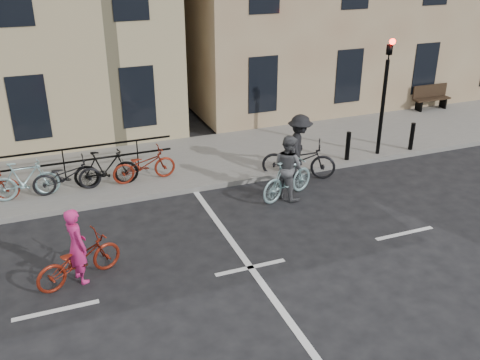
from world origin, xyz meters
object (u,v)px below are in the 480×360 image
object	(u,v)px
bench	(431,96)
cyclist_grey	(288,173)
traffic_light	(385,83)
cyclist_pink	(78,256)
cyclist_dark	(299,153)

from	to	relation	value
bench	cyclist_grey	world-z (taller)	cyclist_grey
traffic_light	cyclist_pink	world-z (taller)	traffic_light
cyclist_pink	traffic_light	bearing A→B (deg)	-91.58
cyclist_pink	cyclist_dark	size ratio (longest dim) A/B	0.87
bench	cyclist_grey	xyz separation A→B (m)	(-8.77, -4.93, 0.05)
cyclist_grey	cyclist_dark	size ratio (longest dim) A/B	0.85
traffic_light	cyclist_dark	distance (m)	3.54
cyclist_grey	cyclist_pink	bearing A→B (deg)	87.93
traffic_light	bench	size ratio (longest dim) A/B	2.44
cyclist_pink	cyclist_grey	world-z (taller)	cyclist_grey
bench	cyclist_grey	distance (m)	10.06
cyclist_grey	cyclist_dark	distance (m)	1.41
traffic_light	cyclist_grey	distance (m)	4.59
cyclist_dark	bench	bearing A→B (deg)	-35.64
cyclist_pink	cyclist_grey	xyz separation A→B (m)	(5.67, 1.94, 0.15)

